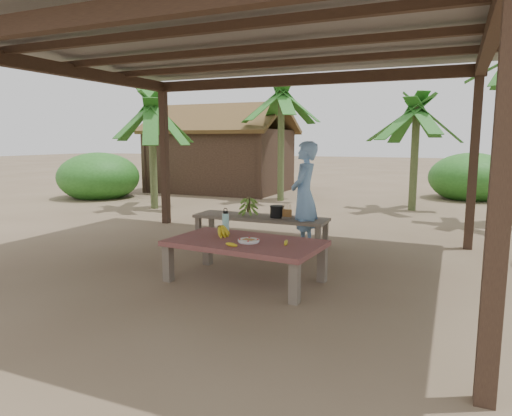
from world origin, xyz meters
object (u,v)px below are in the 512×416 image
at_px(work_table, 245,246).
at_px(woman, 304,195).
at_px(plate, 249,241).
at_px(bench, 260,220).
at_px(water_flask, 226,222).
at_px(cooking_pot, 277,212).
at_px(ripe_banana_bunch, 219,230).

xyz_separation_m(work_table, woman, (0.12, 1.93, 0.40)).
bearing_deg(plate, work_table, 140.41).
height_order(work_table, bench, work_table).
height_order(water_flask, cooking_pot, water_flask).
bearing_deg(woman, work_table, -4.55).
bearing_deg(work_table, water_flask, 146.07).
distance_m(ripe_banana_bunch, woman, 1.92).
height_order(plate, cooking_pot, cooking_pot).
bearing_deg(water_flask, work_table, -38.29).
distance_m(ripe_banana_bunch, cooking_pot, 1.85).
xyz_separation_m(plate, water_flask, (-0.51, 0.41, 0.12)).
bearing_deg(bench, ripe_banana_bunch, -83.59).
bearing_deg(water_flask, cooking_pot, 86.53).
relative_size(water_flask, woman, 0.19).
height_order(ripe_banana_bunch, plate, ripe_banana_bunch).
relative_size(bench, plate, 8.62).
relative_size(ripe_banana_bunch, cooking_pot, 1.15).
xyz_separation_m(bench, ripe_banana_bunch, (0.22, -1.85, 0.18)).
distance_m(work_table, woman, 1.97).
relative_size(ripe_banana_bunch, plate, 0.97).
height_order(work_table, water_flask, water_flask).
height_order(work_table, ripe_banana_bunch, ripe_banana_bunch).
xyz_separation_m(ripe_banana_bunch, water_flask, (-0.03, 0.25, 0.06)).
bearing_deg(work_table, woman, 90.83).
relative_size(water_flask, cooking_pot, 1.49).
bearing_deg(ripe_banana_bunch, water_flask, 97.60).
height_order(ripe_banana_bunch, woman, woman).
xyz_separation_m(work_table, cooking_pot, (-0.33, 1.94, 0.11)).
bearing_deg(water_flask, plate, -38.49).
relative_size(bench, ripe_banana_bunch, 8.92).
relative_size(cooking_pot, woman, 0.13).
relative_size(work_table, cooking_pot, 8.67).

